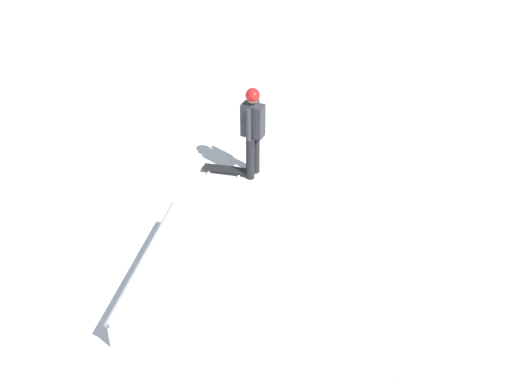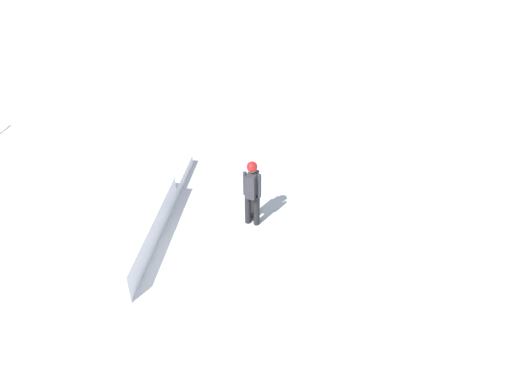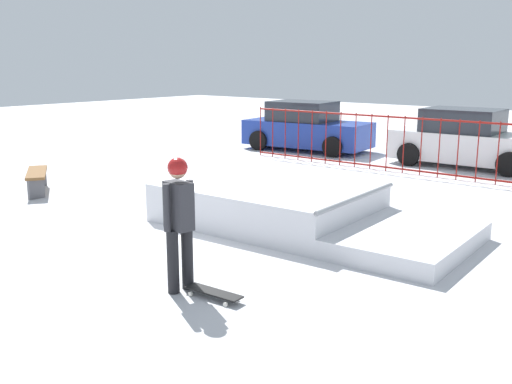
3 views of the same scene
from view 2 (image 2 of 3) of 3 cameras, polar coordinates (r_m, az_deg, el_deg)
name	(u,v)px [view 2 (image 2 of 3)]	position (r m, az deg, el deg)	size (l,w,h in m)	color
ground_plane	(136,259)	(10.97, -14.18, -7.77)	(60.00, 60.00, 0.00)	silver
skate_ramp	(108,217)	(11.83, -17.22, -2.85)	(5.51, 2.83, 0.74)	silver
skater	(252,189)	(11.03, -0.46, 0.40)	(0.41, 0.44, 1.73)	black
skateboard	(253,208)	(11.98, -0.40, -1.93)	(0.81, 0.30, 0.09)	black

